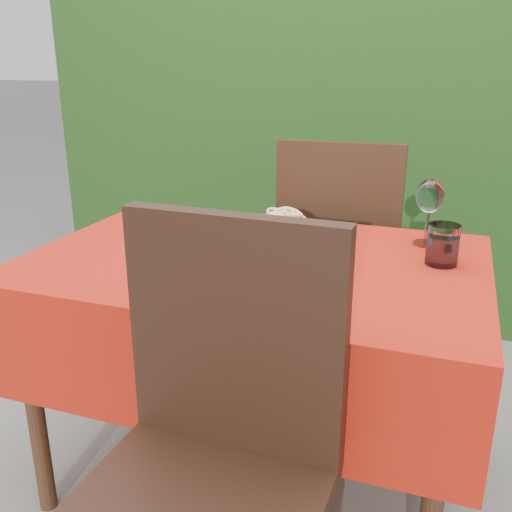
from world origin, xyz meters
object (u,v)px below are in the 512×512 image
(water_glass, at_px, (443,247))
(wine_glass, at_px, (430,199))
(chair_near, at_px, (213,445))
(pasta_plate, at_px, (283,227))
(pizza_plate, at_px, (246,265))
(chair_far, at_px, (340,249))
(fork, at_px, (167,253))

(water_glass, relative_size, wine_glass, 0.56)
(water_glass, bearing_deg, wine_glass, 107.35)
(chair_near, distance_m, pasta_plate, 0.86)
(pizza_plate, distance_m, water_glass, 0.54)
(pizza_plate, xyz_separation_m, pasta_plate, (-0.02, 0.38, -0.00))
(pasta_plate, distance_m, wine_glass, 0.45)
(chair_near, bearing_deg, chair_far, 91.99)
(chair_near, xyz_separation_m, wine_glass, (0.32, 0.87, 0.31))
(chair_far, distance_m, wine_glass, 0.60)
(pasta_plate, height_order, fork, pasta_plate)
(pasta_plate, xyz_separation_m, wine_glass, (0.43, 0.05, 0.11))
(chair_near, height_order, chair_far, chair_near)
(chair_near, distance_m, fork, 0.67)
(chair_near, xyz_separation_m, fork, (-0.37, 0.53, 0.18))
(water_glass, bearing_deg, chair_far, 124.28)
(chair_far, relative_size, pizza_plate, 2.91)
(pizza_plate, bearing_deg, pasta_plate, 92.52)
(pizza_plate, distance_m, fork, 0.29)
(pizza_plate, bearing_deg, chair_far, 83.98)
(chair_near, relative_size, water_glass, 8.96)
(chair_far, distance_m, water_glass, 0.71)
(chair_far, distance_m, pasta_plate, 0.49)
(chair_far, xyz_separation_m, water_glass, (0.38, -0.56, 0.22))
(chair_far, relative_size, wine_glass, 5.02)
(chair_near, xyz_separation_m, pizza_plate, (-0.10, 0.44, 0.20))
(chair_far, bearing_deg, pizza_plate, 81.98)
(pasta_plate, xyz_separation_m, water_glass, (0.48, -0.12, 0.02))
(wine_glass, bearing_deg, water_glass, -72.65)
(pizza_plate, relative_size, pasta_plate, 1.30)
(wine_glass, bearing_deg, pizza_plate, -134.17)
(pizza_plate, relative_size, wine_glass, 1.72)
(chair_far, xyz_separation_m, fork, (-0.36, -0.73, 0.18))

